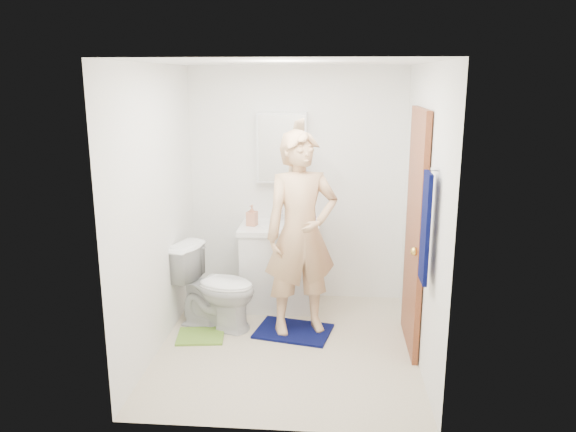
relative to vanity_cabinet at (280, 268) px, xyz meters
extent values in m
cube|color=beige|center=(0.15, -0.91, -0.41)|extent=(2.20, 2.40, 0.02)
cube|color=white|center=(0.15, -0.91, 2.01)|extent=(2.20, 2.40, 0.02)
cube|color=white|center=(0.15, 0.30, 0.80)|extent=(2.20, 0.02, 2.40)
cube|color=white|center=(0.15, -2.12, 0.80)|extent=(2.20, 0.02, 2.40)
cube|color=white|center=(-0.96, -0.91, 0.80)|extent=(0.02, 2.40, 2.40)
cube|color=white|center=(1.26, -0.91, 0.80)|extent=(0.02, 2.40, 2.40)
cube|color=white|center=(0.00, 0.00, 0.00)|extent=(0.75, 0.55, 0.80)
cube|color=white|center=(0.00, 0.00, 0.43)|extent=(0.79, 0.59, 0.05)
cylinder|color=white|center=(0.00, 0.00, 0.44)|extent=(0.40, 0.40, 0.03)
cylinder|color=silver|center=(0.00, 0.18, 0.51)|extent=(0.03, 0.03, 0.12)
cube|color=white|center=(0.00, 0.22, 1.20)|extent=(0.50, 0.12, 0.70)
cube|color=white|center=(0.00, 0.16, 1.20)|extent=(0.46, 0.01, 0.66)
cube|color=#984C2A|center=(1.22, -0.76, 0.62)|extent=(0.05, 0.80, 2.05)
sphere|color=gold|center=(1.18, -1.08, 0.55)|extent=(0.07, 0.07, 0.07)
cube|color=#060B3D|center=(1.18, -1.48, 0.85)|extent=(0.03, 0.24, 0.80)
cylinder|color=silver|center=(1.22, -1.48, 1.27)|extent=(0.06, 0.02, 0.02)
imported|color=white|center=(-0.55, -0.55, -0.01)|extent=(0.86, 0.64, 0.78)
cube|color=#060B3D|center=(0.18, -0.63, -0.39)|extent=(0.75, 0.61, 0.02)
cube|color=#71A135|center=(-0.65, -0.80, -0.39)|extent=(0.46, 0.40, 0.02)
imported|color=tan|center=(-0.28, -0.02, 0.55)|extent=(0.12, 0.12, 0.21)
imported|color=#74387C|center=(0.30, 0.08, 0.50)|extent=(0.13, 0.13, 0.10)
imported|color=#DBAB7B|center=(0.25, -0.60, 0.54)|extent=(0.78, 0.64, 1.83)
camera|label=1|loc=(0.52, -5.39, 1.89)|focal=35.00mm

